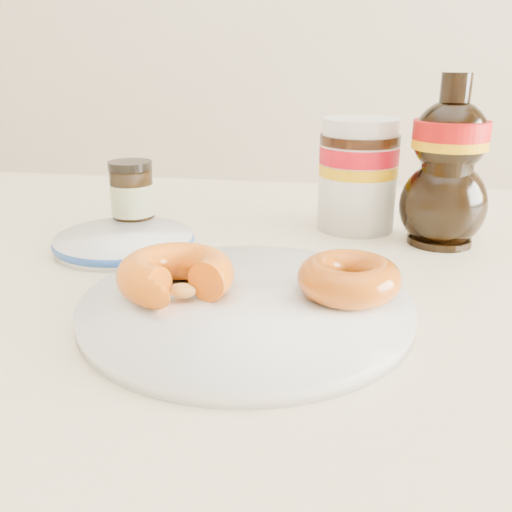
% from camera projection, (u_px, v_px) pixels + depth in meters
% --- Properties ---
extents(dining_table, '(1.40, 0.90, 0.75)m').
position_uv_depth(dining_table, '(282.00, 355.00, 0.59)').
color(dining_table, beige).
rests_on(dining_table, ground).
extents(plate, '(0.28, 0.28, 0.01)m').
position_uv_depth(plate, '(246.00, 305.00, 0.49)').
color(plate, white).
rests_on(plate, dining_table).
extents(donut_bitten, '(0.13, 0.13, 0.04)m').
position_uv_depth(donut_bitten, '(176.00, 274.00, 0.49)').
color(donut_bitten, orange).
rests_on(donut_bitten, plate).
extents(donut_whole, '(0.11, 0.11, 0.03)m').
position_uv_depth(donut_whole, '(349.00, 278.00, 0.49)').
color(donut_whole, '#AB440B').
rests_on(donut_whole, plate).
extents(nutella_jar, '(0.10, 0.10, 0.14)m').
position_uv_depth(nutella_jar, '(358.00, 170.00, 0.71)').
color(nutella_jar, white).
rests_on(nutella_jar, dining_table).
extents(syrup_bottle, '(0.10, 0.09, 0.19)m').
position_uv_depth(syrup_bottle, '(448.00, 162.00, 0.64)').
color(syrup_bottle, black).
rests_on(syrup_bottle, dining_table).
extents(dark_jar, '(0.05, 0.05, 0.09)m').
position_uv_depth(dark_jar, '(132.00, 197.00, 0.71)').
color(dark_jar, black).
rests_on(dark_jar, dining_table).
extents(blue_rim_saucer, '(0.16, 0.16, 0.02)m').
position_uv_depth(blue_rim_saucer, '(124.00, 241.00, 0.65)').
color(blue_rim_saucer, white).
rests_on(blue_rim_saucer, dining_table).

